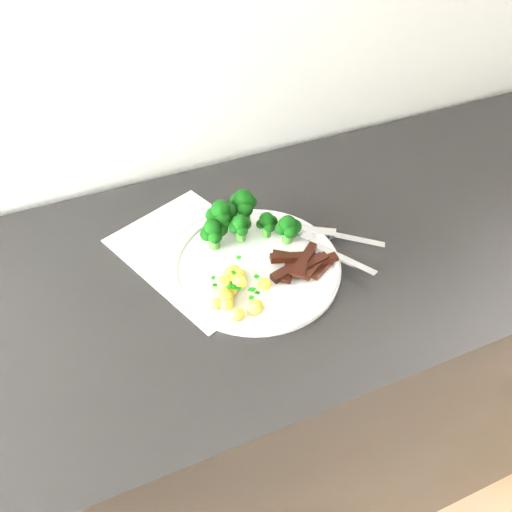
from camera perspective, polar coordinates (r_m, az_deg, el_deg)
counter at (r=1.21m, az=-3.44°, el=-16.53°), size 2.33×0.58×0.87m
recipe_paper at (r=0.89m, az=-6.30°, el=0.31°), size 0.29×0.34×0.00m
plate at (r=0.86m, az=0.00°, el=-1.04°), size 0.28×0.28×0.02m
broccoli at (r=0.88m, az=-1.60°, el=4.07°), size 0.17×0.12×0.08m
potatoes at (r=0.80m, az=-2.58°, el=-3.46°), size 0.10×0.11×0.04m
beef_strips at (r=0.85m, az=5.09°, el=-0.74°), size 0.12×0.09×0.03m
fork at (r=0.88m, az=8.12°, el=0.59°), size 0.09×0.18×0.02m
knife at (r=0.92m, az=9.41°, el=1.98°), size 0.17×0.13×0.02m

